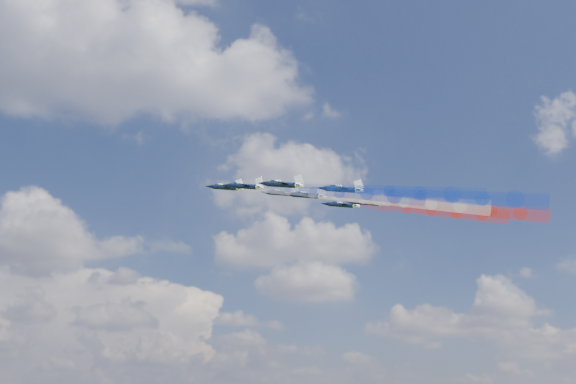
{
  "coord_description": "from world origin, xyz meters",
  "views": [
    {
      "loc": [
        -46.84,
        -182.67,
        85.53
      ],
      "look_at": [
        -23.68,
        -17.37,
        140.24
      ],
      "focal_mm": 43.06,
      "sensor_mm": 36.0,
      "label": 1
    }
  ],
  "objects": [
    {
      "name": "trail_lead",
      "position": [
        -18.14,
        -22.19,
        138.61
      ],
      "size": [
        35.75,
        23.81,
        11.77
      ],
      "primitive_type": null,
      "rotation": [
        0.19,
        -0.16,
        1.01
      ],
      "color": "white"
    },
    {
      "name": "jet_outer_right",
      "position": [
        -6.62,
        -3.39,
        141.78
      ],
      "size": [
        15.24,
        14.53,
        6.75
      ],
      "primitive_type": null,
      "rotation": [
        0.19,
        -0.16,
        1.01
      ],
      "color": "black"
    },
    {
      "name": "jet_center_third",
      "position": [
        -19.62,
        -21.05,
        138.33
      ],
      "size": [
        15.24,
        14.53,
        6.75
      ],
      "primitive_type": null,
      "rotation": [
        0.19,
        -0.16,
        1.01
      ],
      "color": "black"
    },
    {
      "name": "trail_inner_right",
      "position": [
        -3.1,
        -19.63,
        138.54
      ],
      "size": [
        35.75,
        23.81,
        11.77
      ],
      "primitive_type": null,
      "rotation": [
        0.19,
        -0.16,
        1.01
      ],
      "color": "red"
    },
    {
      "name": "trail_outer_right",
      "position": [
        14.49,
        -15.79,
        137.15
      ],
      "size": [
        35.75,
        23.81,
        11.77
      ],
      "primitive_type": null,
      "rotation": [
        0.19,
        -0.16,
        1.01
      ],
      "color": "red"
    },
    {
      "name": "jet_rear_left",
      "position": [
        -13.93,
        -36.08,
        135.26
      ],
      "size": [
        15.24,
        14.53,
        6.75
      ],
      "primitive_type": null,
      "rotation": [
        0.19,
        -0.16,
        1.01
      ],
      "color": "black"
    },
    {
      "name": "jet_outer_left",
      "position": [
        -27.79,
        -36.94,
        135.47
      ],
      "size": [
        15.24,
        14.53,
        6.75
      ],
      "primitive_type": null,
      "rotation": [
        0.19,
        -0.16,
        1.01
      ],
      "color": "black"
    },
    {
      "name": "trail_outer_left",
      "position": [
        -6.67,
        -49.34,
        130.83
      ],
      "size": [
        35.75,
        23.81,
        11.77
      ],
      "primitive_type": null,
      "rotation": [
        0.19,
        -0.16,
        1.01
      ],
      "color": "#1737C4"
    },
    {
      "name": "jet_rear_right",
      "position": [
        -3.18,
        -16.9,
        138.44
      ],
      "size": [
        15.24,
        14.53,
        6.75
      ],
      "primitive_type": null,
      "rotation": [
        0.19,
        -0.16,
        1.01
      ],
      "color": "black"
    },
    {
      "name": "trail_inner_left",
      "position": [
        -14.07,
        -34.46,
        135.04
      ],
      "size": [
        35.75,
        23.81,
        11.77
      ],
      "primitive_type": null,
      "rotation": [
        0.19,
        -0.16,
        1.01
      ],
      "color": "#1737C4"
    },
    {
      "name": "trail_rear_left",
      "position": [
        7.19,
        -48.48,
        130.63
      ],
      "size": [
        35.75,
        23.81,
        11.77
      ],
      "primitive_type": null,
      "rotation": [
        0.19,
        -0.16,
        1.01
      ],
      "color": "#1737C4"
    },
    {
      "name": "jet_inner_right",
      "position": [
        -24.22,
        -7.23,
        143.18
      ],
      "size": [
        15.24,
        14.53,
        6.75
      ],
      "primitive_type": null,
      "rotation": [
        0.19,
        -0.16,
        1.01
      ],
      "color": "black"
    },
    {
      "name": "jet_lead",
      "position": [
        -39.25,
        -9.79,
        143.24
      ],
      "size": [
        15.24,
        14.53,
        6.75
      ],
      "primitive_type": null,
      "rotation": [
        0.19,
        -0.16,
        1.01
      ],
      "color": "black"
    },
    {
      "name": "trail_rear_right",
      "position": [
        17.94,
        -29.31,
        133.81
      ],
      "size": [
        35.75,
        23.81,
        11.77
      ],
      "primitive_type": null,
      "rotation": [
        0.19,
        -0.16,
        1.01
      ],
      "color": "red"
    },
    {
      "name": "trail_center_third",
      "position": [
        1.5,
        -33.45,
        133.7
      ],
      "size": [
        35.75,
        23.81,
        11.77
      ],
      "primitive_type": null,
      "rotation": [
        0.19,
        -0.16,
        1.01
      ],
      "color": "white"
    },
    {
      "name": "jet_inner_left",
      "position": [
        -35.18,
        -22.05,
        139.68
      ],
      "size": [
        15.24,
        14.53,
        6.75
      ],
      "primitive_type": null,
      "rotation": [
        0.19,
        -0.16,
        1.01
      ],
      "color": "black"
    }
  ]
}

